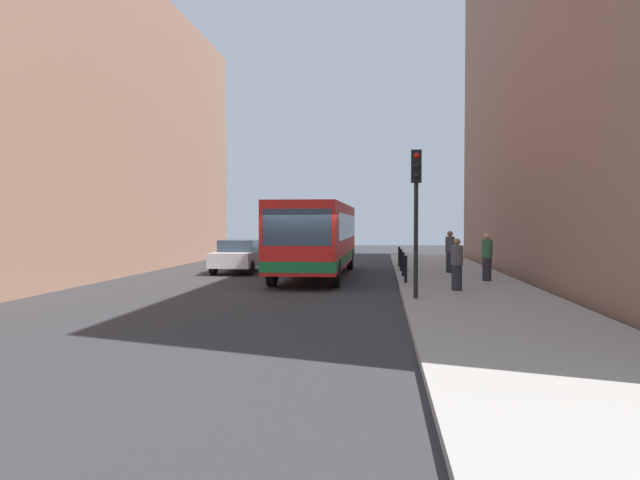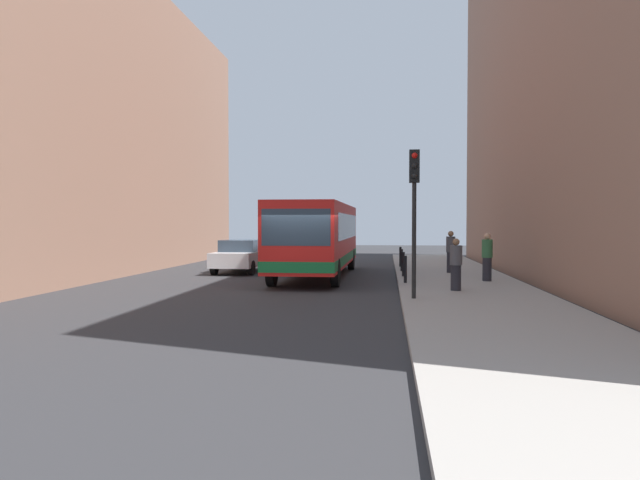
% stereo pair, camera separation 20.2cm
% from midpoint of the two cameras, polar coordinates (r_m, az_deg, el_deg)
% --- Properties ---
extents(ground_plane, '(80.00, 80.00, 0.00)m').
position_cam_midpoint_polar(ground_plane, '(19.55, -1.98, -4.91)').
color(ground_plane, '#2D2D30').
extents(sidewalk, '(4.40, 40.00, 0.15)m').
position_cam_midpoint_polar(sidewalk, '(19.54, 13.96, -4.74)').
color(sidewalk, '#9E9991').
rests_on(sidewalk, ground).
extents(building_left, '(7.00, 32.00, 13.40)m').
position_cam_midpoint_polar(building_left, '(27.59, -25.55, 10.81)').
color(building_left, '#936B56').
rests_on(building_left, ground).
extents(building_right, '(7.00, 32.00, 17.45)m').
position_cam_midpoint_polar(building_right, '(25.68, 26.96, 16.12)').
color(building_right, '#936B56').
rests_on(building_right, ground).
extents(bus, '(2.63, 11.04, 3.00)m').
position_cam_midpoint_polar(bus, '(24.41, -0.49, 0.46)').
color(bus, red).
rests_on(bus, ground).
extents(car_beside_bus, '(1.98, 4.46, 1.48)m').
position_cam_midpoint_polar(car_beside_bus, '(26.82, -7.87, -1.46)').
color(car_beside_bus, silver).
rests_on(car_beside_bus, ground).
extents(traffic_light, '(0.28, 0.33, 4.10)m').
position_cam_midpoint_polar(traffic_light, '(16.37, 9.00, 4.33)').
color(traffic_light, black).
rests_on(traffic_light, sidewalk).
extents(bollard_near, '(0.11, 0.11, 0.95)m').
position_cam_midpoint_polar(bollard_near, '(20.66, 8.08, -2.83)').
color(bollard_near, black).
rests_on(bollard_near, sidewalk).
extents(bollard_mid, '(0.11, 0.11, 0.95)m').
position_cam_midpoint_polar(bollard_mid, '(23.16, 7.86, -2.34)').
color(bollard_mid, black).
rests_on(bollard_mid, sidewalk).
extents(bollard_far, '(0.11, 0.11, 0.95)m').
position_cam_midpoint_polar(bollard_far, '(25.67, 7.68, -1.95)').
color(bollard_far, black).
rests_on(bollard_far, sidewalk).
extents(bollard_farthest, '(0.11, 0.11, 0.95)m').
position_cam_midpoint_polar(bollard_farthest, '(28.18, 7.53, -1.63)').
color(bollard_farthest, black).
rests_on(bollard_farthest, sidewalk).
extents(pedestrian_near_signal, '(0.38, 0.38, 1.61)m').
position_cam_midpoint_polar(pedestrian_near_signal, '(18.59, 12.90, -2.35)').
color(pedestrian_near_signal, '#26262D').
rests_on(pedestrian_near_signal, sidewalk).
extents(pedestrian_mid_sidewalk, '(0.38, 0.38, 1.73)m').
position_cam_midpoint_polar(pedestrian_mid_sidewalk, '(21.88, 15.72, -1.60)').
color(pedestrian_mid_sidewalk, '#26262D').
rests_on(pedestrian_mid_sidewalk, sidewalk).
extents(pedestrian_far_sidewalk, '(0.38, 0.38, 1.76)m').
position_cam_midpoint_polar(pedestrian_far_sidewalk, '(25.16, 12.32, -1.12)').
color(pedestrian_far_sidewalk, '#26262D').
rests_on(pedestrian_far_sidewalk, sidewalk).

